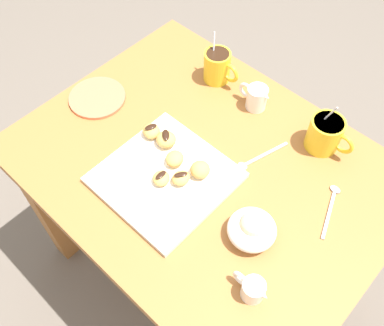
# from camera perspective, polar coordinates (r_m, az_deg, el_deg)

# --- Properties ---
(ground_plane) EXTENTS (8.00, 8.00, 0.00)m
(ground_plane) POSITION_cam_1_polar(r_m,az_deg,el_deg) (1.79, 1.13, -13.01)
(ground_plane) COLOR #665B51
(dining_table) EXTENTS (0.99, 0.76, 0.70)m
(dining_table) POSITION_cam_1_polar(r_m,az_deg,el_deg) (1.28, 1.54, -3.44)
(dining_table) COLOR #A36633
(dining_table) RESTS_ON ground_plane
(pastry_plate_square) EXTENTS (0.31, 0.31, 0.02)m
(pastry_plate_square) POSITION_cam_1_polar(r_m,az_deg,el_deg) (1.14, -3.52, -1.91)
(pastry_plate_square) COLOR white
(pastry_plate_square) RESTS_ON dining_table
(coffee_mug_yellow_left) EXTENTS (0.12, 0.08, 0.15)m
(coffee_mug_yellow_left) POSITION_cam_1_polar(r_m,az_deg,el_deg) (1.35, 3.40, 12.63)
(coffee_mug_yellow_left) COLOR yellow
(coffee_mug_yellow_left) RESTS_ON dining_table
(coffee_mug_yellow_right) EXTENTS (0.13, 0.09, 0.15)m
(coffee_mug_yellow_right) POSITION_cam_1_polar(r_m,az_deg,el_deg) (1.22, 17.14, 3.73)
(coffee_mug_yellow_right) COLOR yellow
(coffee_mug_yellow_right) RESTS_ON dining_table
(cream_pitcher_white) EXTENTS (0.10, 0.06, 0.07)m
(cream_pitcher_white) POSITION_cam_1_polar(r_m,az_deg,el_deg) (1.28, 8.44, 8.61)
(cream_pitcher_white) COLOR white
(cream_pitcher_white) RESTS_ON dining_table
(ice_cream_bowl) EXTENTS (0.12, 0.12, 0.09)m
(ice_cream_bowl) POSITION_cam_1_polar(r_m,az_deg,el_deg) (1.04, 7.90, -8.52)
(ice_cream_bowl) COLOR white
(ice_cream_bowl) RESTS_ON dining_table
(chocolate_sauce_pitcher) EXTENTS (0.09, 0.05, 0.06)m
(chocolate_sauce_pitcher) POSITION_cam_1_polar(r_m,az_deg,el_deg) (0.99, 7.98, -16.06)
(chocolate_sauce_pitcher) COLOR white
(chocolate_sauce_pitcher) RESTS_ON dining_table
(saucer_coral_left) EXTENTS (0.17, 0.17, 0.01)m
(saucer_coral_left) POSITION_cam_1_polar(r_m,az_deg,el_deg) (1.35, -12.34, 8.39)
(saucer_coral_left) COLOR #E5704C
(saucer_coral_left) RESTS_ON dining_table
(loose_spoon_near_saucer) EXTENTS (0.06, 0.16, 0.01)m
(loose_spoon_near_saucer) POSITION_cam_1_polar(r_m,az_deg,el_deg) (1.19, 8.55, 0.60)
(loose_spoon_near_saucer) COLOR silver
(loose_spoon_near_saucer) RESTS_ON dining_table
(loose_spoon_by_plate) EXTENTS (0.07, 0.15, 0.01)m
(loose_spoon_by_plate) POSITION_cam_1_polar(r_m,az_deg,el_deg) (1.15, 17.82, -5.21)
(loose_spoon_by_plate) COLOR silver
(loose_spoon_by_plate) RESTS_ON dining_table
(beignet_0) EXTENTS (0.06, 0.06, 0.03)m
(beignet_0) POSITION_cam_1_polar(r_m,az_deg,el_deg) (1.11, -4.07, -2.01)
(beignet_0) COLOR #DBA351
(beignet_0) RESTS_ON pastry_plate_square
(chocolate_drizzle_0) EXTENTS (0.02, 0.03, 0.00)m
(chocolate_drizzle_0) POSITION_cam_1_polar(r_m,az_deg,el_deg) (1.10, -4.12, -1.57)
(chocolate_drizzle_0) COLOR black
(chocolate_drizzle_0) RESTS_ON beignet_0
(beignet_1) EXTENTS (0.06, 0.06, 0.04)m
(beignet_1) POSITION_cam_1_polar(r_m,az_deg,el_deg) (1.11, 1.08, -0.87)
(beignet_1) COLOR #DBA351
(beignet_1) RESTS_ON pastry_plate_square
(beignet_2) EXTENTS (0.06, 0.06, 0.03)m
(beignet_2) POSITION_cam_1_polar(r_m,az_deg,el_deg) (1.20, -5.36, 4.17)
(beignet_2) COLOR #DBA351
(beignet_2) RESTS_ON pastry_plate_square
(chocolate_drizzle_2) EXTENTS (0.03, 0.04, 0.00)m
(chocolate_drizzle_2) POSITION_cam_1_polar(r_m,az_deg,el_deg) (1.18, -5.43, 4.74)
(chocolate_drizzle_2) COLOR black
(chocolate_drizzle_2) RESTS_ON beignet_2
(beignet_3) EXTENTS (0.07, 0.07, 0.04)m
(beignet_3) POSITION_cam_1_polar(r_m,az_deg,el_deg) (1.18, -3.42, 3.09)
(beignet_3) COLOR #DBA351
(beignet_3) RESTS_ON pastry_plate_square
(chocolate_drizzle_3) EXTENTS (0.04, 0.04, 0.00)m
(chocolate_drizzle_3) POSITION_cam_1_polar(r_m,az_deg,el_deg) (1.16, -3.47, 3.72)
(chocolate_drizzle_3) COLOR black
(chocolate_drizzle_3) RESTS_ON beignet_3
(beignet_4) EXTENTS (0.06, 0.07, 0.03)m
(beignet_4) POSITION_cam_1_polar(r_m,az_deg,el_deg) (1.14, -2.29, 0.56)
(beignet_4) COLOR #DBA351
(beignet_4) RESTS_ON pastry_plate_square
(beignet_5) EXTENTS (0.05, 0.06, 0.03)m
(beignet_5) POSITION_cam_1_polar(r_m,az_deg,el_deg) (1.11, -1.60, -1.88)
(beignet_5) COLOR #DBA351
(beignet_5) RESTS_ON pastry_plate_square
(chocolate_drizzle_5) EXTENTS (0.03, 0.04, 0.00)m
(chocolate_drizzle_5) POSITION_cam_1_polar(r_m,az_deg,el_deg) (1.09, -1.62, -1.40)
(chocolate_drizzle_5) COLOR black
(chocolate_drizzle_5) RESTS_ON beignet_5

